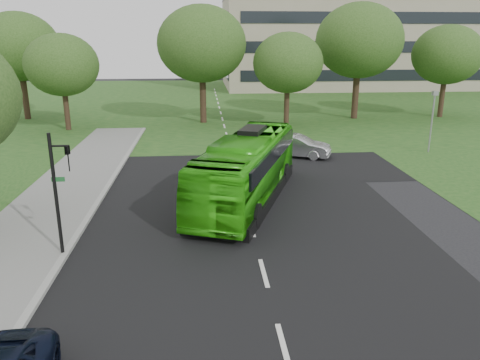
{
  "coord_description": "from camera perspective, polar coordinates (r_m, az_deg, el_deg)",
  "views": [
    {
      "loc": [
        -1.96,
        -16.21,
        7.67
      ],
      "look_at": [
        -0.35,
        3.74,
        1.6
      ],
      "focal_mm": 35.0,
      "sensor_mm": 36.0,
      "label": 1
    }
  ],
  "objects": [
    {
      "name": "ground",
      "position": [
        18.04,
        2.09,
        -8.3
      ],
      "size": [
        160.0,
        160.0,
        0.0
      ],
      "primitive_type": "plane",
      "color": "black",
      "rests_on": "ground"
    },
    {
      "name": "street_surfaces",
      "position": [
        39.74,
        -2.25,
        5.77
      ],
      "size": [
        120.0,
        120.0,
        0.15
      ],
      "color": "black",
      "rests_on": "ground"
    },
    {
      "name": "office_building",
      "position": [
        81.89,
        13.18,
        19.84
      ],
      "size": [
        40.1,
        20.1,
        25.0
      ],
      "color": "gray",
      "rests_on": "ground"
    },
    {
      "name": "tree_park_a",
      "position": [
        43.25,
        -20.9,
        12.96
      ],
      "size": [
        6.13,
        6.13,
        8.15
      ],
      "color": "black",
      "rests_on": "ground"
    },
    {
      "name": "tree_park_b",
      "position": [
        44.37,
        -4.69,
        16.19
      ],
      "size": [
        8.13,
        8.13,
        10.66
      ],
      "color": "black",
      "rests_on": "ground"
    },
    {
      "name": "tree_park_c",
      "position": [
        42.78,
        5.85,
        14.02
      ],
      "size": [
        6.22,
        6.22,
        8.26
      ],
      "color": "black",
      "rests_on": "ground"
    },
    {
      "name": "tree_park_d",
      "position": [
        48.05,
        14.34,
        16.12
      ],
      "size": [
        8.33,
        8.33,
        11.02
      ],
      "color": "black",
      "rests_on": "ground"
    },
    {
      "name": "tree_park_e",
      "position": [
        51.77,
        23.94,
        13.77
      ],
      "size": [
        6.77,
        6.77,
        9.02
      ],
      "color": "black",
      "rests_on": "ground"
    },
    {
      "name": "tree_park_f",
      "position": [
        50.85,
        -25.38,
        14.46
      ],
      "size": [
        7.62,
        7.62,
        10.17
      ],
      "color": "black",
      "rests_on": "ground"
    },
    {
      "name": "bus",
      "position": [
        22.84,
        0.83,
        1.43
      ],
      "size": [
        6.43,
        11.61,
        3.17
      ],
      "primitive_type": "imported",
      "rotation": [
        0.0,
        0.0,
        -0.35
      ],
      "color": "#2FB212",
      "rests_on": "ground"
    },
    {
      "name": "sedan",
      "position": [
        31.77,
        6.96,
        4.14
      ],
      "size": [
        4.72,
        3.23,
        1.47
      ],
      "primitive_type": "imported",
      "rotation": [
        0.0,
        0.0,
        1.16
      ],
      "color": "silver",
      "rests_on": "ground"
    },
    {
      "name": "traffic_light",
      "position": [
        17.63,
        -21.2,
        -0.68
      ],
      "size": [
        0.74,
        0.22,
        4.6
      ],
      "rotation": [
        0.0,
        0.0,
        -0.34
      ],
      "color": "black",
      "rests_on": "ground"
    },
    {
      "name": "camera_pole",
      "position": [
        35.11,
        22.45,
        7.55
      ],
      "size": [
        0.43,
        0.4,
        4.26
      ],
      "rotation": [
        0.0,
        0.0,
        0.36
      ],
      "color": "gray",
      "rests_on": "ground"
    }
  ]
}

